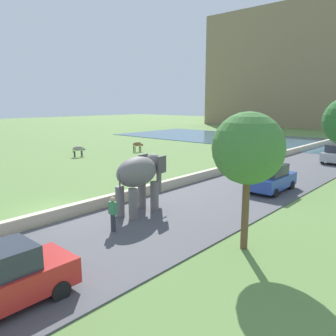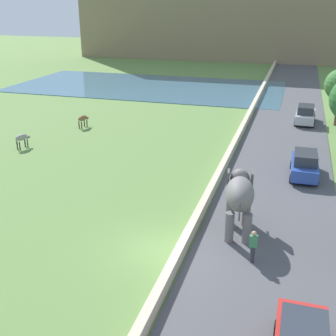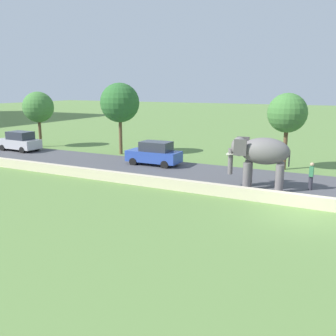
# 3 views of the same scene
# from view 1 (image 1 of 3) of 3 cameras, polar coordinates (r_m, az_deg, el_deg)

# --- Properties ---
(ground_plane) EXTENTS (220.00, 220.00, 0.00)m
(ground_plane) POSITION_cam_1_polar(r_m,az_deg,el_deg) (18.71, -18.28, -7.09)
(ground_plane) COLOR #608442
(road_surface) EXTENTS (7.00, 120.00, 0.06)m
(road_surface) POSITION_cam_1_polar(r_m,az_deg,el_deg) (31.09, 21.18, -0.13)
(road_surface) COLOR #4C4C51
(road_surface) RESTS_ON ground
(barrier_wall) EXTENTS (0.40, 110.00, 0.62)m
(barrier_wall) POSITION_cam_1_polar(r_m,az_deg,el_deg) (30.78, 13.28, 0.76)
(barrier_wall) COLOR beige
(barrier_wall) RESTS_ON ground
(lake) EXTENTS (36.00, 18.00, 0.08)m
(lake) POSITION_cam_1_polar(r_m,az_deg,el_deg) (56.17, 9.83, 5.13)
(lake) COLOR #426B84
(lake) RESTS_ON ground
(elephant) EXTENTS (1.77, 3.56, 2.99)m
(elephant) POSITION_cam_1_polar(r_m,az_deg,el_deg) (17.13, -4.76, -1.15)
(elephant) COLOR slate
(elephant) RESTS_ON ground
(person_beside_elephant) EXTENTS (0.36, 0.22, 1.63)m
(person_beside_elephant) POSITION_cam_1_polar(r_m,az_deg,el_deg) (15.01, -9.34, -7.64)
(person_beside_elephant) COLOR #33333D
(person_beside_elephant) RESTS_ON ground
(car_blue) EXTENTS (1.85, 4.03, 1.80)m
(car_blue) POSITION_cam_1_polar(r_m,az_deg,el_deg) (22.48, 17.21, -1.65)
(car_blue) COLOR #2D4CA8
(car_blue) RESTS_ON ground
(cow_grey) EXTENTS (0.73, 1.42, 1.15)m
(cow_grey) POSITION_cam_1_polar(r_m,az_deg,el_deg) (36.81, -14.96, 3.15)
(cow_grey) COLOR gray
(cow_grey) RESTS_ON ground
(cow_brown) EXTENTS (0.66, 1.42, 1.15)m
(cow_brown) POSITION_cam_1_polar(r_m,az_deg,el_deg) (39.51, -5.19, 3.99)
(cow_brown) COLOR brown
(cow_brown) RESTS_ON ground
(tree_far) EXTENTS (2.72, 2.72, 5.33)m
(tree_far) POSITION_cam_1_polar(r_m,az_deg,el_deg) (12.85, 13.44, 3.16)
(tree_far) COLOR brown
(tree_far) RESTS_ON ground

